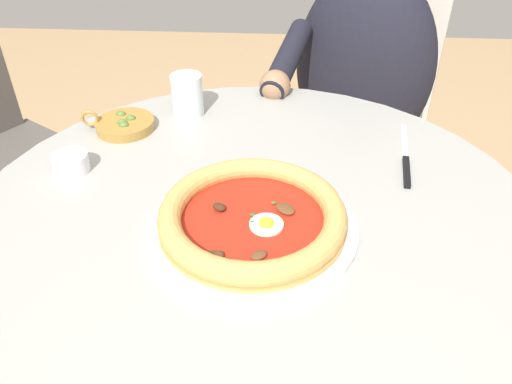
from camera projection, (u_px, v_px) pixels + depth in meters
name	position (u px, v px, depth m)	size (l,w,h in m)	color
dining_table	(255.00, 287.00, 0.89)	(0.92, 0.92, 0.74)	#999993
pizza_on_plate	(250.00, 218.00, 0.74)	(0.31, 0.31, 0.04)	white
water_glass	(187.00, 97.00, 1.02)	(0.06, 0.06, 0.09)	silver
steak_knife	(406.00, 162.00, 0.89)	(0.04, 0.22, 0.01)	silver
ramekin_capers	(71.00, 162.00, 0.86)	(0.06, 0.06, 0.03)	white
olive_pan	(124.00, 124.00, 0.99)	(0.14, 0.12, 0.04)	olive
diner_person	(354.00, 132.00, 1.44)	(0.48, 0.47, 1.15)	#282833
cafe_chair_diner	(367.00, 111.00, 1.54)	(0.50, 0.50, 0.86)	beige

